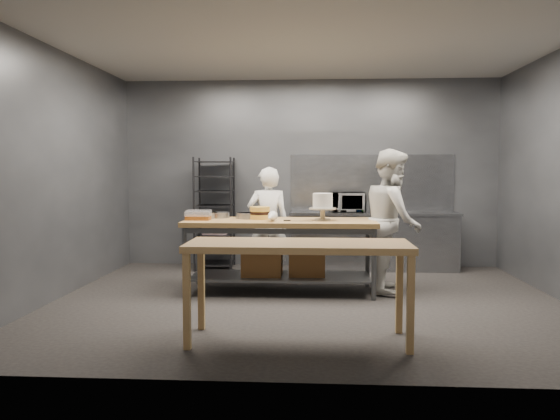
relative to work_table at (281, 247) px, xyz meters
name	(u,v)px	position (x,y,z in m)	size (l,w,h in m)	color
ground	(307,301)	(0.34, -0.49, -0.57)	(6.00, 6.00, 0.00)	black
back_wall	(309,173)	(0.34, 2.01, 0.93)	(6.00, 0.04, 3.00)	#4C4F54
work_table	(281,247)	(0.00, 0.00, 0.00)	(2.40, 0.90, 0.92)	olive
near_counter	(298,252)	(0.28, -1.99, 0.24)	(2.00, 0.70, 0.90)	#9E6B41
back_counter	(373,240)	(1.34, 1.69, -0.12)	(2.60, 0.60, 0.90)	slate
splashback_panel	(372,183)	(1.34, 1.99, 0.78)	(2.60, 0.02, 0.90)	slate
speed_rack	(215,214)	(-1.14, 1.61, 0.28)	(0.64, 0.69, 1.75)	black
chef_behind	(268,224)	(-0.22, 0.67, 0.22)	(0.58, 0.38, 1.59)	white
chef_right	(393,221)	(1.42, 0.14, 0.34)	(0.88, 0.69, 1.82)	silver
microwave	(348,202)	(0.95, 1.69, 0.48)	(0.54, 0.37, 0.30)	black
frosted_cake_stand	(323,203)	(0.53, -0.04, 0.56)	(0.34, 0.34, 0.34)	#A69C85
layer_cake	(260,213)	(-0.27, 0.09, 0.43)	(0.26, 0.26, 0.16)	gold
cake_pans	(230,215)	(-0.68, 0.22, 0.39)	(0.83, 0.35, 0.07)	gray
piping_bag	(271,217)	(-0.10, -0.28, 0.41)	(0.12, 0.12, 0.38)	silver
offset_spatula	(294,221)	(0.18, -0.16, 0.35)	(0.36, 0.02, 0.02)	slate
pastry_clamshells	(199,215)	(-1.06, 0.05, 0.40)	(0.35, 0.43, 0.11)	#A85B21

